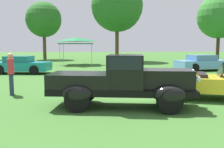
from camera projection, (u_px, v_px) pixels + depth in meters
ground_plane at (142, 103)px, 8.73m from camera, size 120.00×120.00×0.00m
feature_pickup_truck at (123, 81)px, 8.07m from camera, size 4.80×2.34×1.70m
neighbor_convertible at (216, 83)px, 9.40m from camera, size 4.49×2.89×1.40m
show_car_teal at (21, 65)px, 17.60m from camera, size 4.10×2.13×1.22m
show_car_skyblue at (203, 63)px, 19.54m from camera, size 4.55×2.50×1.22m
spectator_by_row at (11, 72)px, 10.03m from camera, size 0.34×0.45×1.69m
canopy_tent_left_field at (77, 40)px, 24.93m from camera, size 3.32×3.32×2.71m
treeline_mid_left at (44, 20)px, 33.45m from camera, size 4.71×4.71×7.68m
treeline_center at (117, 6)px, 29.98m from camera, size 6.17×6.17×9.68m
treeline_mid_right at (219, 17)px, 33.13m from camera, size 5.75×5.75×8.56m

